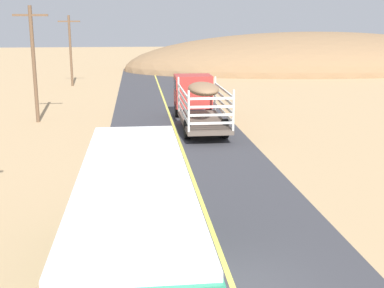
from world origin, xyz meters
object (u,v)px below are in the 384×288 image
object	(u,v)px
bus	(135,231)
power_pole_mid	(34,61)
livestock_truck	(197,96)
power_pole_far	(70,48)

from	to	relation	value
bus	power_pole_mid	bearing A→B (deg)	105.96
livestock_truck	power_pole_mid	xyz separation A→B (m)	(-10.44, 1.51, 2.24)
bus	power_pole_mid	world-z (taller)	power_pole_mid
livestock_truck	bus	world-z (taller)	bus
power_pole_mid	bus	bearing A→B (deg)	-74.04
bus	power_pole_far	xyz separation A→B (m)	(-6.45, 41.56, 2.07)
bus	power_pole_far	bearing A→B (deg)	98.82
livestock_truck	bus	xyz separation A→B (m)	(-3.99, -21.05, -0.04)
livestock_truck	bus	bearing A→B (deg)	-100.72
power_pole_far	power_pole_mid	bearing A→B (deg)	-90.00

